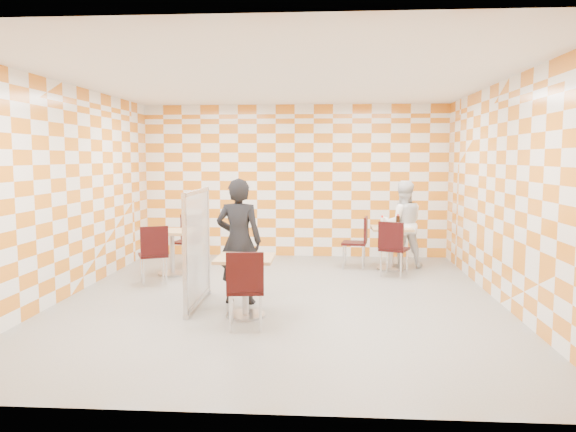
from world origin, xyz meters
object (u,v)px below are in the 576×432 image
object	(u,v)px
chair_second_front	(393,244)
chair_second_side	(360,238)
chair_main_front	(245,284)
soda_bottle	(398,221)
sport_bottle	(382,222)
second_table	(391,241)
chair_empty_near	(154,250)
empty_table	(172,244)
man_white	(403,224)
main_table	(245,276)
man_dark	(239,241)
chair_empty_far	(189,236)
partition	(197,247)

from	to	relation	value
chair_second_front	chair_second_side	distance (m)	0.86
chair_main_front	soda_bottle	xyz separation A→B (m)	(2.16, 3.69, 0.31)
sport_bottle	chair_main_front	bearing A→B (deg)	-116.85
second_table	chair_empty_near	xyz separation A→B (m)	(-3.80, -1.46, 0.04)
chair_second_side	empty_table	bearing A→B (deg)	-167.07
chair_second_side	man_white	size ratio (longest dim) A/B	0.59
main_table	man_dark	world-z (taller)	man_dark
chair_main_front	man_white	size ratio (longest dim) A/B	0.59
chair_empty_near	soda_bottle	world-z (taller)	soda_bottle
chair_second_front	chair_second_side	xyz separation A→B (m)	(-0.50, 0.69, 0.00)
second_table	chair_empty_near	size ratio (longest dim) A/B	0.81
chair_second_side	sport_bottle	world-z (taller)	sport_bottle
second_table	empty_table	world-z (taller)	same
man_white	soda_bottle	world-z (taller)	man_white
chair_second_side	chair_empty_near	size ratio (longest dim) A/B	1.00
chair_second_front	chair_empty_near	size ratio (longest dim) A/B	1.00
chair_empty_far	man_dark	xyz separation A→B (m)	(1.32, -2.53, 0.30)
main_table	man_dark	distance (m)	0.75
empty_table	chair_second_front	bearing A→B (deg)	0.59
chair_empty_far	partition	distance (m)	2.83
chair_empty_far	sport_bottle	world-z (taller)	sport_bottle
empty_table	chair_main_front	xyz separation A→B (m)	(1.69, -3.00, 0.04)
partition	man_dark	world-z (taller)	man_dark
empty_table	chair_main_front	distance (m)	3.44
sport_bottle	chair_second_front	bearing A→B (deg)	-81.04
partition	chair_second_front	bearing A→B (deg)	35.53
second_table	chair_empty_far	bearing A→B (deg)	178.93
chair_second_side	soda_bottle	distance (m)	0.73
partition	man_dark	size ratio (longest dim) A/B	0.91
chair_main_front	man_white	distance (m)	4.54
main_table	empty_table	distance (m)	2.90
second_table	chair_main_front	bearing A→B (deg)	-119.13
chair_empty_far	soda_bottle	world-z (taller)	soda_bottle
second_table	chair_main_front	distance (m)	4.21
man_dark	soda_bottle	world-z (taller)	man_dark
empty_table	chair_empty_near	xyz separation A→B (m)	(-0.07, -0.78, 0.04)
man_white	partition	bearing A→B (deg)	38.21
main_table	empty_table	xyz separation A→B (m)	(-1.60, 2.42, 0.00)
chair_second_side	chair_empty_far	size ratio (longest dim) A/B	1.00
second_table	chair_empty_far	world-z (taller)	chair_empty_far
second_table	soda_bottle	distance (m)	0.36
chair_empty_far	main_table	bearing A→B (deg)	-64.71
empty_table	chair_empty_near	distance (m)	0.79
second_table	chair_second_side	distance (m)	0.56
second_table	sport_bottle	size ratio (longest dim) A/B	3.75
chair_second_front	man_dark	xyz separation A→B (m)	(-2.26, -1.82, 0.30)
empty_table	chair_empty_near	world-z (taller)	chair_empty_near
main_table	sport_bottle	distance (m)	3.74
sport_bottle	soda_bottle	distance (m)	0.27
empty_table	partition	distance (m)	2.17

